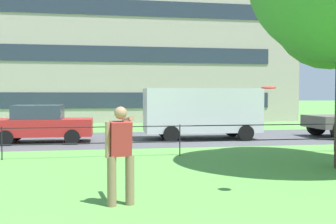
{
  "coord_description": "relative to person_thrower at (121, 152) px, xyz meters",
  "views": [
    {
      "loc": [
        -2.45,
        -1.07,
        1.91
      ],
      "look_at": [
        -0.85,
        8.56,
        1.51
      ],
      "focal_mm": 42.36,
      "sensor_mm": 36.0,
      "label": 1
    }
  ],
  "objects": [
    {
      "name": "street_strip",
      "position": [
        2.14,
        10.67,
        -0.93
      ],
      "size": [
        80.0,
        6.61,
        0.01
      ],
      "primitive_type": "cube",
      "color": "#4C4C51",
      "rests_on": "ground"
    },
    {
      "name": "park_fence",
      "position": [
        2.14,
        5.5,
        -0.26
      ],
      "size": [
        32.47,
        0.04,
        1.0
      ],
      "color": "black",
      "rests_on": "ground"
    },
    {
      "name": "person_thrower",
      "position": [
        0.0,
        0.0,
        0.0
      ],
      "size": [
        0.51,
        0.83,
        1.73
      ],
      "color": "#846B4C",
      "rests_on": "ground"
    },
    {
      "name": "frisbee",
      "position": [
        2.81,
        0.2,
        1.13
      ],
      "size": [
        0.33,
        0.33,
        0.05
      ],
      "color": "red"
    },
    {
      "name": "car_red_right",
      "position": [
        -2.74,
        9.79,
        -0.16
      ],
      "size": [
        4.02,
        1.85,
        1.54
      ],
      "color": "red",
      "rests_on": "ground"
    },
    {
      "name": "panel_van_far_right",
      "position": [
        4.03,
        10.04,
        0.34
      ],
      "size": [
        5.03,
        2.17,
        2.24
      ],
      "color": "silver",
      "rests_on": "ground"
    },
    {
      "name": "apartment_building_background",
      "position": [
        -1.32,
        27.36,
        7.27
      ],
      "size": [
        31.45,
        13.39,
        16.39
      ],
      "color": "#ADA393",
      "rests_on": "ground"
    }
  ]
}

